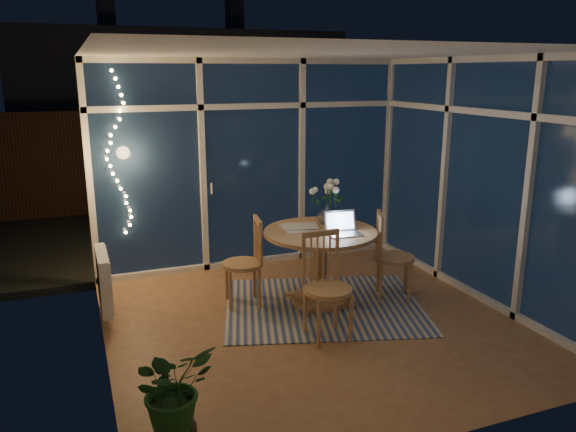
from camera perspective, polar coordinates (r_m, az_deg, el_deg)
The scene contains 25 objects.
floor at distance 5.73m, azimuth 2.77°, elevation -10.73°, with size 4.00×4.00×0.00m, color #905B3F.
ceiling at distance 5.19m, azimuth 3.13°, elevation 16.24°, with size 4.00×4.00×0.00m, color white.
wall_back at distance 7.15m, azimuth -3.65°, elevation 5.27°, with size 4.00×0.04×2.60m, color beige.
wall_front at distance 3.64m, azimuth 15.92°, elevation -4.29°, with size 4.00×0.04×2.60m, color beige.
wall_left at distance 4.86m, azimuth -19.11°, elevation 0.14°, with size 0.04×4.00×2.60m, color beige.
wall_right at distance 6.38m, azimuth 19.59°, elevation 3.35°, with size 0.04×4.00×2.60m, color beige.
window_wall_back at distance 7.11m, azimuth -3.55°, elevation 5.22°, with size 4.00×0.10×2.60m, color white.
window_wall_right at distance 6.35m, azimuth 19.32°, elevation 3.33°, with size 0.10×4.00×2.60m, color white.
radiator at distance 5.99m, azimuth -18.24°, elevation -6.19°, with size 0.10×0.70×0.58m, color white.
fairy_lights at distance 6.69m, azimuth -17.03°, elevation 5.99°, with size 0.24×0.10×1.85m, color #FABC64, non-canonical shape.
garden_patio at distance 10.38m, azimuth -5.94°, elevation 0.45°, with size 12.00×6.00×0.10m, color black.
garden_fence at distance 10.56m, azimuth -9.43°, elevation 5.88°, with size 11.00×0.08×1.80m, color #332112.
neighbour_roof at distance 13.45m, azimuth -11.13°, elevation 13.17°, with size 7.00×3.00×2.20m, color #31323A.
garden_shrubs at distance 8.47m, azimuth -11.62°, elevation 0.58°, with size 0.90×0.90×0.90m, color black.
rug at distance 6.09m, azimuth 3.60°, elevation -9.08°, with size 2.08×1.67×0.01m, color beige.
dining_table at distance 6.03m, azimuth 3.26°, elevation -5.22°, with size 1.20×1.20×0.82m, color #A8704C.
chair_left at distance 5.98m, azimuth -4.68°, elevation -4.67°, with size 0.45×0.45×0.97m, color #A8704C.
chair_right at distance 6.23m, azimuth 10.77°, elevation -3.98°, with size 0.46×0.46×0.99m, color #A8704C.
chair_front at distance 5.22m, azimuth 4.10°, elevation -7.22°, with size 0.47×0.47×1.02m, color #A8704C.
laptop at distance 5.75m, azimuth 5.78°, elevation -0.72°, with size 0.34×0.29×0.25m, color silver, non-canonical shape.
flower_vase at distance 6.14m, azimuth 3.99°, elevation 0.13°, with size 0.20×0.20×0.21m, color white.
bowl at distance 6.12m, azimuth 5.50°, elevation -0.80°, with size 0.15×0.15×0.04m, color white.
newspapers at distance 5.99m, azimuth 1.14°, elevation -1.16°, with size 0.36×0.27×0.02m, color silver.
phone at distance 5.88m, azimuth 4.32°, elevation -1.55°, with size 0.11×0.05×0.01m, color black.
potted_plant at distance 3.91m, azimuth -11.54°, elevation -17.61°, with size 0.54×0.47×0.76m, color #1A4A1D.
Camera 1 is at (-2.13, -4.73, 2.43)m, focal length 35.00 mm.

